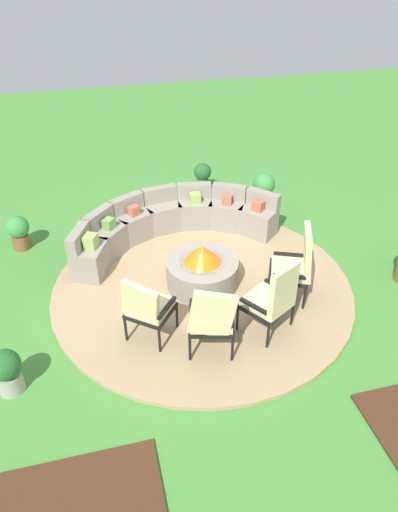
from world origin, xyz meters
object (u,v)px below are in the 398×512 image
lounge_chair_back_left (273,298)px  lounge_chair_back_right (296,263)px  fire_pit (202,270)px  potted_plant_2 (203,176)px  curved_stone_bench (170,223)px  potted_plant_5 (263,190)px  lounge_chair_front_right (211,317)px  potted_plant_1 (6,370)px  lounge_chair_front_left (147,307)px  potted_plant_3 (19,231)px

lounge_chair_back_left → lounge_chair_back_right: size_ratio=0.96×
fire_pit → lounge_chair_back_left: bearing=-62.1°
lounge_chair_back_left → potted_plant_2: size_ratio=1.73×
fire_pit → lounge_chair_back_left: size_ratio=0.98×
curved_stone_bench → potted_plant_5: (2.01, 0.73, 0.03)m
fire_pit → potted_plant_2: 3.24m
lounge_chair_front_right → potted_plant_1: 2.48m
lounge_chair_front_left → potted_plant_2: size_ratio=1.61×
potted_plant_5 → potted_plant_3: bearing=-176.3°
curved_stone_bench → lounge_chair_front_right: lounge_chair_front_right is taller
curved_stone_bench → lounge_chair_back_left: bearing=-71.7°
curved_stone_bench → lounge_chair_front_left: (-0.75, -2.34, 0.22)m
curved_stone_bench → potted_plant_2: bearing=58.9°
lounge_chair_back_left → potted_plant_1: lounge_chair_back_left is taller
lounge_chair_front_right → potted_plant_2: size_ratio=1.72×
lounge_chair_front_right → lounge_chair_back_right: lounge_chair_back_right is taller
lounge_chair_back_left → potted_plant_2: 4.35m
fire_pit → potted_plant_5: fire_pit is taller
lounge_chair_back_right → potted_plant_1: size_ratio=1.89×
potted_plant_3 → potted_plant_5: (4.55, 0.29, 0.06)m
lounge_chair_back_left → lounge_chair_back_right: bearing=12.3°
potted_plant_3 → lounge_chair_front_left: bearing=-57.1°
potted_plant_3 → potted_plant_5: 4.56m
potted_plant_3 → curved_stone_bench: bearing=-9.7°
lounge_chair_front_right → potted_plant_3: lounge_chair_front_right is taller
lounge_chair_back_right → potted_plant_3: lounge_chair_back_right is taller
lounge_chair_front_left → lounge_chair_back_left: lounge_chair_back_left is taller
lounge_chair_back_right → potted_plant_3: 4.68m
fire_pit → lounge_chair_front_right: (-0.23, -1.34, 0.28)m
fire_pit → lounge_chair_front_left: bearing=-136.0°
lounge_chair_front_left → fire_pit: bearing=82.4°
fire_pit → lounge_chair_back_right: lounge_chair_back_right is taller
fire_pit → potted_plant_3: size_ratio=1.78×
fire_pit → potted_plant_3: bearing=146.5°
potted_plant_5 → potted_plant_2: bearing=133.6°
lounge_chair_back_right → lounge_chair_front_right: bearing=140.1°
lounge_chair_front_left → lounge_chair_back_right: 2.24m
curved_stone_bench → lounge_chair_front_right: size_ratio=3.31×
fire_pit → lounge_chair_back_right: (1.23, -0.58, 0.31)m
lounge_chair_front_left → potted_plant_1: size_ratio=1.68×
lounge_chair_back_right → potted_plant_2: (-0.41, 3.72, -0.27)m
lounge_chair_front_left → potted_plant_3: bearing=161.3°
fire_pit → lounge_chair_front_left: 1.38m
lounge_chair_front_right → potted_plant_5: lounge_chair_front_right is taller
curved_stone_bench → potted_plant_3: 2.58m
lounge_chair_back_left → lounge_chair_back_right: (0.60, 0.62, 0.02)m
lounge_chair_back_right → potted_plant_5: size_ratio=1.53×
curved_stone_bench → potted_plant_1: 3.70m
curved_stone_bench → lounge_chair_front_right: bearing=-90.2°
potted_plant_2 → potted_plant_5: bearing=-46.4°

